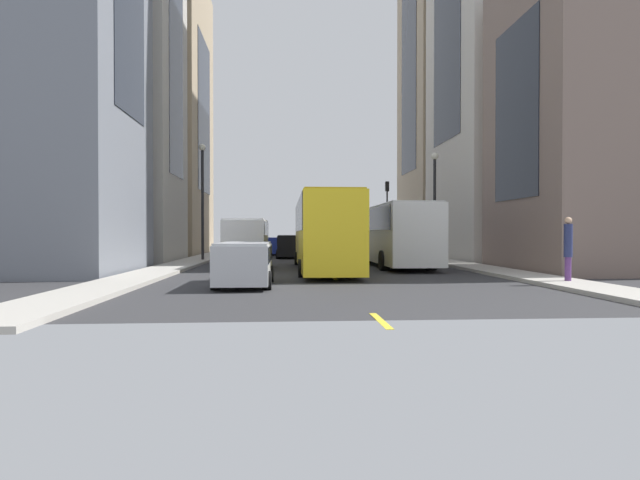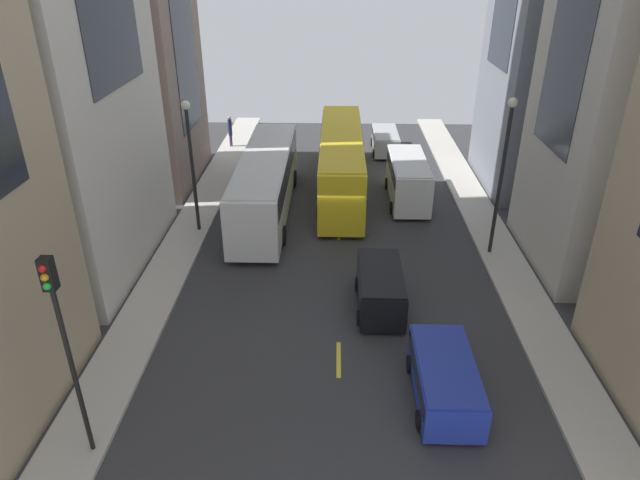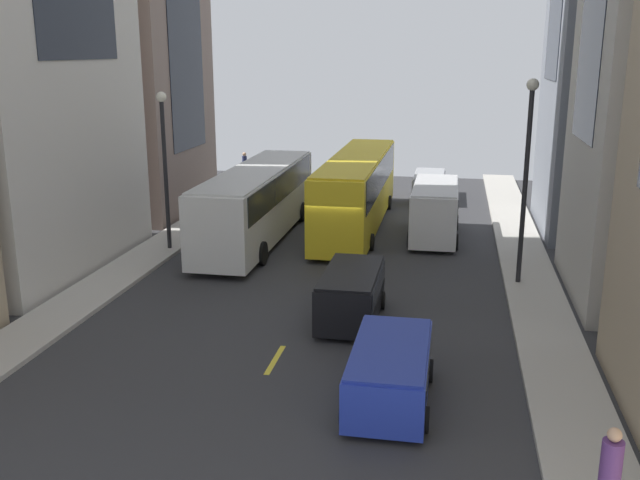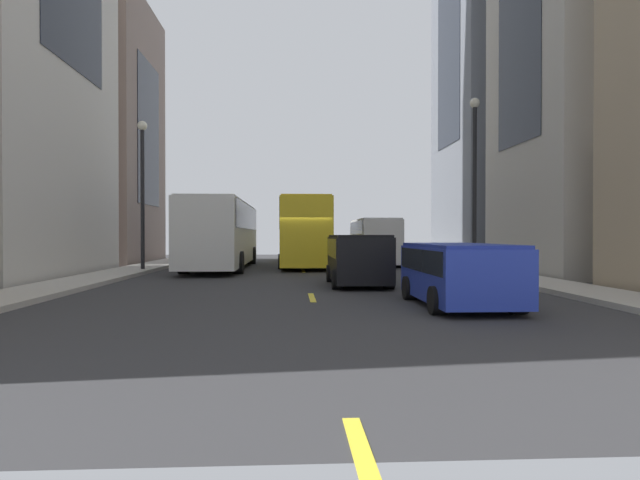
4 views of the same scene
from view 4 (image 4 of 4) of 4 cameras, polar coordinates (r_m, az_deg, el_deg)
name	(u,v)px [view 4 (image 4 of 4)]	position (r m, az deg, el deg)	size (l,w,h in m)	color
ground_plane	(303,271)	(24.95, -1.80, -3.38)	(41.90, 41.90, 0.00)	#333335
sidewalk_west	(133,270)	(26.01, -19.56, -3.09)	(2.05, 44.00, 0.15)	#B2ADA3
sidewalk_east	(469,269)	(26.34, 15.73, -3.03)	(2.05, 44.00, 0.15)	#B2ADA3
lane_stripe_0	(366,465)	(4.28, 4.96, -23.04)	(0.16, 2.00, 0.01)	yellow
lane_stripe_1	(312,298)	(14.50, -0.87, -6.22)	(0.16, 2.00, 0.01)	yellow
lane_stripe_2	(303,271)	(24.95, -1.80, -3.37)	(0.16, 2.00, 0.01)	yellow
lane_stripe_3	(300,260)	(35.43, -2.17, -2.20)	(0.16, 2.00, 0.01)	yellow
lane_stripe_4	(298,254)	(45.92, -2.37, -1.57)	(0.16, 2.00, 0.01)	yellow
building_west_2	(75,133)	(35.30, -24.91, 10.43)	(8.73, 8.44, 15.60)	#7A665B
building_east_2	(510,3)	(37.83, 19.81, 22.90)	(7.78, 8.18, 32.23)	slate
city_bus_white	(223,229)	(27.58, -10.43, 1.16)	(2.80, 12.84, 3.35)	silver
streetcar_yellow	(303,228)	(30.77, -1.81, 1.32)	(2.70, 13.89, 3.59)	yellow
delivery_van_white	(375,238)	(29.45, 5.91, 0.17)	(2.25, 6.01, 2.58)	white
car_blue_0	(459,269)	(13.16, 14.72, -3.08)	(2.09, 4.30, 1.50)	#2338AD
car_black_1	(358,256)	(18.01, 4.12, -1.70)	(1.97, 4.12, 1.72)	black
car_silver_2	(347,246)	(38.53, 2.88, -0.64)	(1.95, 4.56, 1.53)	#B7BABF
pedestrian_waiting_curb	(188,239)	(39.55, -14.07, 0.09)	(0.30, 0.30, 2.29)	#593372
streetlamp_near	(142,178)	(25.73, -18.60, 6.37)	(0.44, 0.44, 6.80)	black
streetlamp_far	(475,166)	(24.15, 16.33, 7.68)	(0.44, 0.44, 7.52)	black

